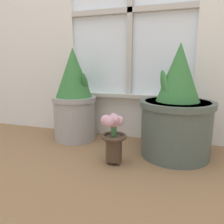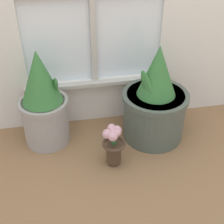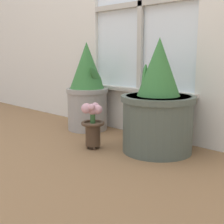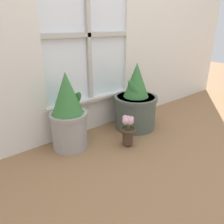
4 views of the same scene
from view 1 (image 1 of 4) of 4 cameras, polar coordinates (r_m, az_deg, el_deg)
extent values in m
plane|color=olive|center=(1.14, -3.30, -15.18)|extent=(10.00, 10.00, 0.00)
cube|color=silver|center=(1.63, 4.44, -0.75)|extent=(0.87, 0.05, 0.32)
cube|color=white|center=(1.64, 5.01, 24.83)|extent=(0.87, 0.02, 1.13)
cube|color=#BCB7AD|center=(1.61, 4.76, 25.04)|extent=(0.04, 0.02, 1.13)
cube|color=#BCB7AD|center=(1.61, 4.76, 25.04)|extent=(0.87, 0.02, 0.04)
cube|color=#BCB7AD|center=(1.56, 4.13, 4.22)|extent=(0.93, 0.06, 0.02)
cylinder|color=#9E9993|center=(1.57, -9.65, -1.59)|extent=(0.29, 0.29, 0.31)
cylinder|color=#9E9993|center=(1.55, -9.84, 3.38)|extent=(0.31, 0.31, 0.03)
cylinder|color=#38281E|center=(1.55, -9.85, 3.76)|extent=(0.27, 0.27, 0.01)
cone|color=#387538|center=(1.53, -10.09, 10.11)|extent=(0.25, 0.25, 0.33)
ellipsoid|color=#387538|center=(1.51, -6.93, 7.04)|extent=(0.07, 0.20, 0.20)
cylinder|color=#4C564C|center=(1.32, 16.28, -4.20)|extent=(0.40, 0.40, 0.32)
cylinder|color=#4C564C|center=(1.29, 16.66, 2.02)|extent=(0.42, 0.42, 0.03)
cylinder|color=#38281E|center=(1.29, 16.69, 2.51)|extent=(0.36, 0.36, 0.01)
cone|color=#387538|center=(1.27, 17.15, 9.86)|extent=(0.24, 0.24, 0.32)
ellipsoid|color=#387538|center=(1.24, 13.63, 6.30)|extent=(0.11, 0.16, 0.22)
sphere|color=#473323|center=(1.25, 0.94, -12.16)|extent=(0.02, 0.02, 0.02)
sphere|color=#473323|center=(1.21, -1.08, -12.89)|extent=(0.02, 0.02, 0.02)
sphere|color=#473323|center=(1.20, 1.54, -13.25)|extent=(0.02, 0.02, 0.02)
cylinder|color=#473323|center=(1.19, 0.47, -9.48)|extent=(0.09, 0.09, 0.13)
torus|color=#473323|center=(1.17, 0.48, -6.41)|extent=(0.14, 0.14, 0.02)
cylinder|color=#386633|center=(1.15, 0.48, -4.67)|extent=(0.03, 0.03, 0.07)
sphere|color=#DB9EAD|center=(1.14, 0.48, -2.51)|extent=(0.06, 0.06, 0.06)
sphere|color=#DB9EAD|center=(1.16, 1.83, -2.31)|extent=(0.05, 0.05, 0.05)
sphere|color=#DB9EAD|center=(1.17, 0.54, -1.48)|extent=(0.05, 0.05, 0.05)
sphere|color=#DB9EAD|center=(1.14, -1.37, -2.13)|extent=(0.06, 0.06, 0.06)
sphere|color=#DB9EAD|center=(1.11, -0.78, -2.43)|extent=(0.06, 0.06, 0.06)
sphere|color=#DB9EAD|center=(1.11, 0.94, -1.92)|extent=(0.04, 0.04, 0.04)
camera|label=2|loc=(1.06, -111.84, 48.39)|focal=50.00mm
camera|label=3|loc=(1.01, 116.63, -3.92)|focal=50.00mm
camera|label=4|loc=(1.55, -80.43, 18.96)|focal=35.00mm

